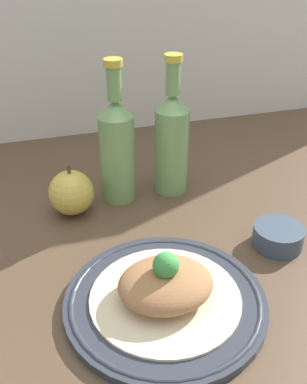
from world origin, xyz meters
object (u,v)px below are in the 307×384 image
(cider_bottle_left, at_px, (117,147))
(cider_bottle_right, at_px, (172,140))
(dipping_bowl, at_px, (278,236))
(plate, at_px, (165,301))
(apple, at_px, (71,193))
(plated_food, at_px, (166,286))

(cider_bottle_left, xyz_separation_m, cider_bottle_right, (0.10, 0.00, 0.00))
(dipping_bowl, bearing_deg, cider_bottle_right, 116.61)
(plate, xyz_separation_m, cider_bottle_right, (0.11, 0.30, 0.10))
(plate, relative_size, apple, 2.89)
(plate, xyz_separation_m, dipping_bowl, (0.22, 0.08, 0.01))
(apple, bearing_deg, cider_bottle_left, 16.53)
(plate, distance_m, apple, 0.28)
(cider_bottle_left, height_order, apple, cider_bottle_left)
(cider_bottle_left, bearing_deg, plate, -90.44)
(cider_bottle_right, xyz_separation_m, dipping_bowl, (0.11, -0.22, -0.09))
(apple, xyz_separation_m, dipping_bowl, (0.31, -0.19, -0.02))
(cider_bottle_right, bearing_deg, plate, -109.70)
(plate, distance_m, plated_food, 0.03)
(plated_food, height_order, cider_bottle_right, cider_bottle_right)
(cider_bottle_left, height_order, dipping_bowl, cider_bottle_left)
(cider_bottle_right, height_order, dipping_bowl, cider_bottle_right)
(dipping_bowl, bearing_deg, plate, -160.54)
(plate, bearing_deg, dipping_bowl, 19.46)
(apple, height_order, dipping_bowl, apple)
(plated_food, distance_m, apple, 0.28)
(cider_bottle_left, bearing_deg, cider_bottle_right, 0.00)
(plated_food, bearing_deg, plate, 135.00)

